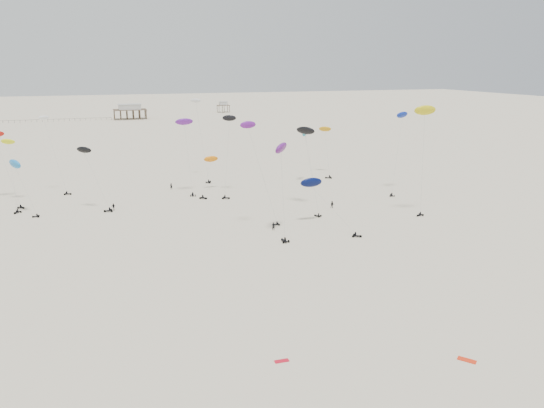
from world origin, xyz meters
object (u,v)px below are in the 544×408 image
object	(u,v)px
pavilion_main	(130,113)
pavilion_small	(223,108)
rig_8	(92,169)
rig_3	(209,170)
spectator_0	(273,230)

from	to	relation	value
pavilion_main	pavilion_small	distance (m)	76.16
pavilion_main	rig_8	size ratio (longest dim) A/B	1.32
pavilion_main	pavilion_small	world-z (taller)	pavilion_main
rig_3	spectator_0	distance (m)	40.89
pavilion_small	spectator_0	distance (m)	293.96
pavilion_small	spectator_0	bearing A→B (deg)	-101.45
rig_3	rig_8	size ratio (longest dim) A/B	0.90
pavilion_main	spectator_0	size ratio (longest dim) A/B	10.22
pavilion_main	rig_3	size ratio (longest dim) A/B	1.46
rig_8	spectator_0	size ratio (longest dim) A/B	7.73
rig_8	spectator_0	xyz separation A→B (m)	(36.61, -30.18, -10.26)
pavilion_small	pavilion_main	bearing A→B (deg)	-156.80
pavilion_main	rig_8	xyz separation A→B (m)	(-24.98, -227.91, 6.04)
pavilion_main	spectator_0	world-z (taller)	pavilion_main
rig_3	rig_8	distance (m)	32.75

